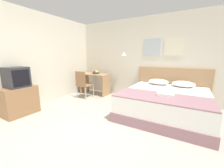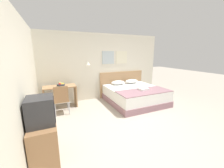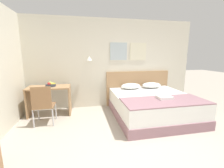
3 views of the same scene
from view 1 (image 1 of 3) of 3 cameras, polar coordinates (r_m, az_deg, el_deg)
name	(u,v)px [view 1 (image 1 of 3)]	position (r m, az deg, el deg)	size (l,w,h in m)	color
ground_plane	(90,136)	(2.71, -9.03, -20.43)	(24.00, 24.00, 0.00)	#B2A899
wall_back	(141,59)	(4.76, 12.11, 10.15)	(5.48, 0.31, 2.65)	beige
wall_left	(7,60)	(4.18, -37.49, 7.79)	(0.06, 5.73, 2.65)	beige
bed	(165,103)	(3.64, 21.06, -7.44)	(1.94, 2.02, 0.59)	gray
headboard	(171,85)	(4.58, 23.38, -0.57)	(2.06, 0.06, 1.08)	#A87F56
pillow_left	(158,82)	(4.33, 18.68, 0.90)	(0.59, 0.40, 0.17)	white
pillow_right	(183,84)	(4.26, 27.54, 0.00)	(0.59, 0.40, 0.17)	white
throw_blanket	(161,97)	(3.00, 19.68, -5.20)	(1.88, 0.81, 0.02)	gray
folded_towel_near_foot	(166,94)	(3.11, 21.45, -3.92)	(0.32, 0.27, 0.06)	white
desk	(95,80)	(5.23, -7.19, 1.58)	(1.08, 0.55, 0.77)	#A87F56
desk_chair	(83,83)	(4.74, -12.11, 0.44)	(0.45, 0.45, 0.93)	#8E6642
fruit_bowl	(96,73)	(5.18, -6.69, 4.75)	(0.27, 0.26, 0.13)	#333842
tv_stand	(20,101)	(4.09, -33.98, -5.84)	(0.45, 0.75, 0.69)	#8E6642
television	(16,77)	(3.97, -34.92, 2.30)	(0.44, 0.46, 0.48)	#2D2D30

